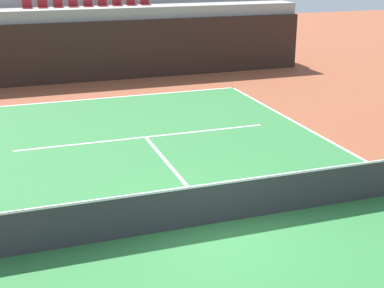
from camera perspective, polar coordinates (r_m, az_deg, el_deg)
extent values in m
plane|color=brown|center=(12.41, 2.70, -8.15)|extent=(80.00, 80.00, 0.00)
cube|color=#2D7238|center=(12.41, 2.70, -8.13)|extent=(11.00, 24.00, 0.01)
cube|color=white|center=(23.26, -8.27, 4.78)|extent=(11.00, 0.10, 0.00)
cube|color=white|center=(18.05, -4.82, 0.72)|extent=(8.26, 0.10, 0.00)
cube|color=white|center=(15.15, -1.77, -2.88)|extent=(0.10, 6.40, 0.00)
cube|color=black|center=(26.33, -9.91, 9.37)|extent=(20.82, 0.30, 2.73)
cube|color=#9E9E99|center=(27.61, -10.42, 10.36)|extent=(20.82, 2.40, 3.28)
cube|color=#9E9E99|center=(29.89, -11.24, 11.98)|extent=(20.82, 2.40, 4.34)
cube|color=maroon|center=(27.13, -16.61, 13.29)|extent=(0.44, 0.44, 0.04)
cube|color=maroon|center=(27.31, -16.68, 13.78)|extent=(0.44, 0.04, 0.40)
cube|color=maroon|center=(27.18, -15.11, 13.43)|extent=(0.44, 0.44, 0.04)
cube|color=maroon|center=(27.36, -15.19, 13.92)|extent=(0.44, 0.04, 0.40)
cube|color=maroon|center=(27.24, -13.61, 13.56)|extent=(0.44, 0.44, 0.04)
cube|color=maroon|center=(27.42, -13.69, 14.05)|extent=(0.44, 0.04, 0.40)
cube|color=maroon|center=(27.32, -12.12, 13.68)|extent=(0.44, 0.44, 0.04)
cube|color=maroon|center=(27.50, -12.21, 14.17)|extent=(0.44, 0.04, 0.40)
cube|color=maroon|center=(27.41, -10.63, 13.79)|extent=(0.44, 0.44, 0.04)
cube|color=maroon|center=(27.59, -10.73, 14.28)|extent=(0.44, 0.04, 0.40)
cube|color=maroon|center=(27.53, -9.16, 13.89)|extent=(0.44, 0.44, 0.04)
cube|color=maroon|center=(27.71, -9.26, 14.38)|extent=(0.44, 0.04, 0.40)
cube|color=maroon|center=(27.66, -7.70, 13.98)|extent=(0.44, 0.44, 0.04)
cube|color=maroon|center=(27.84, -7.80, 14.47)|extent=(0.44, 0.04, 0.40)
cube|color=maroon|center=(27.81, -6.25, 14.07)|extent=(0.44, 0.44, 0.04)
cube|color=maroon|center=(27.98, -6.36, 14.55)|extent=(0.44, 0.04, 0.40)
cube|color=maroon|center=(27.97, -4.81, 14.14)|extent=(0.44, 0.44, 0.04)
cube|color=maroon|center=(28.15, -4.93, 14.62)|extent=(0.44, 0.04, 0.40)
cube|color=#333338|center=(12.20, 2.74, -6.19)|extent=(10.90, 0.02, 0.92)
cube|color=white|center=(12.00, 2.77, -4.09)|extent=(10.90, 0.04, 0.05)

